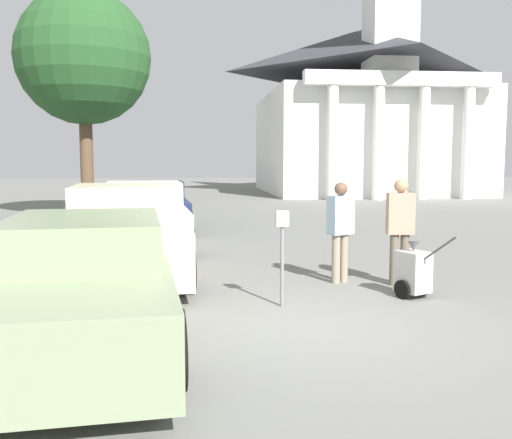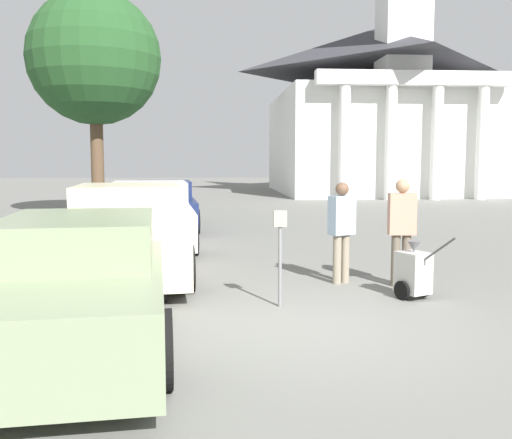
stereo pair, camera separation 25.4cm
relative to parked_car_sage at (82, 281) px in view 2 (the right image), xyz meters
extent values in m
plane|color=slate|center=(2.59, 0.26, -0.67)|extent=(120.00, 120.00, 0.00)
cube|color=gray|center=(0.00, 0.04, -0.10)|extent=(2.23, 5.28, 0.74)
cube|color=gray|center=(0.02, -0.17, 0.51)|extent=(1.74, 2.29, 0.47)
cylinder|color=black|center=(-1.01, 1.54, -0.31)|extent=(0.25, 0.73, 0.71)
cylinder|color=black|center=(0.70, 1.70, -0.31)|extent=(0.25, 0.73, 0.71)
cylinder|color=black|center=(1.00, -1.47, -0.31)|extent=(0.25, 0.73, 0.71)
cube|color=beige|center=(0.00, 3.68, -0.06)|extent=(2.38, 5.07, 0.82)
cube|color=beige|center=(0.01, 3.48, 0.64)|extent=(1.88, 2.21, 0.57)
cylinder|color=black|center=(-1.09, 5.11, -0.31)|extent=(0.25, 0.74, 0.72)
cylinder|color=black|center=(0.79, 5.28, -0.31)|extent=(0.25, 0.74, 0.72)
cylinder|color=black|center=(-0.80, 2.07, -0.31)|extent=(0.25, 0.74, 0.72)
cylinder|color=black|center=(1.08, 2.25, -0.31)|extent=(0.25, 0.74, 0.72)
cube|color=silver|center=(0.00, 7.07, -0.10)|extent=(2.33, 4.97, 0.76)
cube|color=silver|center=(0.01, 6.88, 0.56)|extent=(1.84, 2.17, 0.58)
cylinder|color=black|center=(-1.06, 8.47, -0.33)|extent=(0.24, 0.69, 0.68)
cylinder|color=black|center=(0.78, 8.64, -0.33)|extent=(0.24, 0.69, 0.68)
cylinder|color=black|center=(-0.78, 5.50, -0.33)|extent=(0.24, 0.69, 0.68)
cylinder|color=black|center=(1.06, 5.67, -0.33)|extent=(0.24, 0.69, 0.68)
cube|color=#19234C|center=(0.00, 10.55, -0.13)|extent=(2.22, 4.76, 0.71)
cube|color=#19234C|center=(0.01, 10.37, 0.48)|extent=(1.76, 2.08, 0.52)
cylinder|color=black|center=(-1.01, 11.89, -0.33)|extent=(0.24, 0.69, 0.68)
cylinder|color=black|center=(0.74, 12.06, -0.33)|extent=(0.24, 0.69, 0.68)
cylinder|color=black|center=(-0.74, 9.05, -0.33)|extent=(0.24, 0.69, 0.68)
cylinder|color=black|center=(1.01, 9.21, -0.33)|extent=(0.24, 0.69, 0.68)
cylinder|color=slate|center=(2.37, 1.29, -0.11)|extent=(0.05, 0.05, 1.11)
cube|color=gray|center=(2.37, 1.29, 0.55)|extent=(0.18, 0.09, 0.22)
cylinder|color=gray|center=(3.63, 2.75, -0.27)|extent=(0.14, 0.14, 0.80)
cylinder|color=gray|center=(3.48, 2.67, -0.27)|extent=(0.14, 0.14, 0.80)
cube|color=#99B2CC|center=(3.55, 2.71, 0.45)|extent=(0.47, 0.39, 0.64)
sphere|color=brown|center=(3.55, 2.71, 0.88)|extent=(0.22, 0.22, 0.22)
cylinder|color=#665B4C|center=(4.54, 2.40, -0.25)|extent=(0.14, 0.14, 0.83)
cylinder|color=#665B4C|center=(4.37, 2.42, -0.25)|extent=(0.14, 0.14, 0.83)
cube|color=tan|center=(4.45, 2.41, 0.49)|extent=(0.44, 0.26, 0.66)
sphere|color=tan|center=(4.45, 2.41, 0.94)|extent=(0.23, 0.23, 0.23)
cube|color=#B2B2AD|center=(4.36, 1.60, -0.29)|extent=(0.51, 0.55, 0.60)
cone|color=#59595B|center=(4.36, 1.60, 0.09)|extent=(0.18, 0.18, 0.16)
cylinder|color=#4C4C4C|center=(4.56, 1.17, 0.11)|extent=(0.27, 0.55, 0.43)
cylinder|color=black|center=(4.17, 1.51, -0.53)|extent=(0.16, 0.28, 0.28)
cylinder|color=black|center=(4.55, 1.69, -0.53)|extent=(0.16, 0.28, 0.28)
cube|color=white|center=(11.62, 29.14, 2.35)|extent=(11.88, 13.27, 6.04)
pyramid|color=#333338|center=(11.62, 29.14, 8.08)|extent=(12.12, 13.53, 2.72)
cylinder|color=white|center=(8.05, 21.90, 2.20)|extent=(0.56, 0.56, 5.74)
cylinder|color=white|center=(10.43, 21.90, 2.20)|extent=(0.56, 0.56, 5.74)
cylinder|color=white|center=(12.81, 21.90, 2.20)|extent=(0.56, 0.56, 5.74)
cylinder|color=white|center=(15.18, 21.90, 2.20)|extent=(0.56, 0.56, 5.74)
cube|color=white|center=(11.62, 21.90, 5.42)|extent=(10.10, 0.70, 0.70)
cylinder|color=brown|center=(-2.53, 13.96, 1.11)|extent=(0.44, 0.44, 3.56)
sphere|color=#234C23|center=(-2.53, 13.96, 4.82)|extent=(4.53, 4.53, 4.53)
camera|label=1|loc=(1.20, -6.35, 1.34)|focal=40.00mm
camera|label=2|loc=(1.45, -6.37, 1.34)|focal=40.00mm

